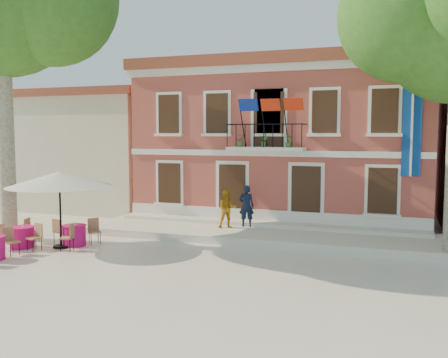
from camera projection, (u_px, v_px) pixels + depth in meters
ground at (162, 260)px, 16.25m from camera, size 90.00×90.00×0.00m
main_building at (289, 141)px, 24.61m from camera, size 13.50×9.59×7.50m
neighbor_west at (101, 149)px, 29.45m from camera, size 9.40×9.40×6.40m
terrace at (258, 234)px, 19.69m from camera, size 14.00×3.40×0.30m
patio_umbrella at (59, 179)px, 17.87m from camera, size 3.72×3.72×2.76m
pedestrian_navy at (246, 206)px, 20.52m from camera, size 0.68×0.50×1.72m
pedestrian_orange at (227, 209)px, 20.20m from camera, size 0.94×0.85×1.57m
cafe_table_0 at (22, 236)px, 18.03m from camera, size 1.82×1.79×0.95m
cafe_table_3 at (74, 234)px, 18.34m from camera, size 1.79×1.82×0.95m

